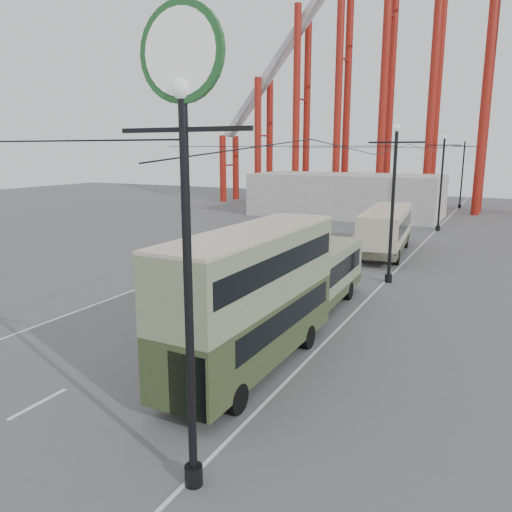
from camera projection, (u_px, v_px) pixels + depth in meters
The scene contains 12 objects.
ground at pixel (107, 384), 17.11m from camera, with size 160.00×160.00×0.00m, color #545356.
road_markings at pixel (300, 265), 34.65m from camera, with size 12.52×120.00×0.01m.
lamp_post_near at pixel (184, 151), 10.36m from camera, with size 3.20×0.44×10.80m.
lamp_post_mid at pixel (393, 205), 29.32m from camera, with size 3.20×0.44×9.32m.
lamp_post_far at pixel (441, 183), 48.48m from camera, with size 3.20×0.44×9.32m.
lamp_post_distant at pixel (462, 174), 67.65m from camera, with size 3.20×0.44×9.32m.
roller_coaster at pixel (402, 28), 62.97m from camera, with size 52.95×5.00×55.48m.
fairground_shed at pixel (346, 195), 60.19m from camera, with size 22.00×10.00×5.00m, color #9E9E99.
double_decker_bus at pixel (253, 293), 17.81m from camera, with size 2.53×9.64×5.16m.
single_decker_green at pixel (310, 280), 24.09m from camera, with size 2.79×10.75×3.02m.
single_decker_cream at pixel (386, 229), 38.15m from camera, with size 3.85×11.33×3.46m.
pedestrian at pixel (250, 304), 23.13m from camera, with size 0.66×0.43×1.80m, color black.
Camera 1 is at (11.74, -11.75, 7.90)m, focal length 35.00 mm.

